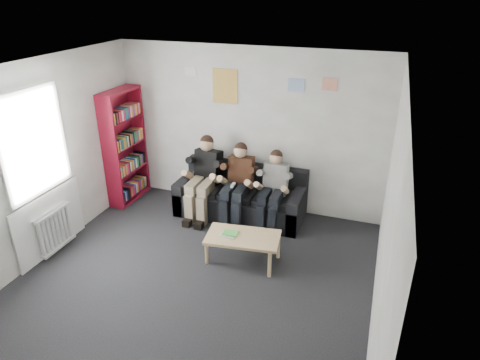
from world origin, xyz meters
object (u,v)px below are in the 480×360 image
object	(u,v)px
coffee_table	(243,239)
person_middle	(237,184)
bookshelf	(125,147)
person_right	(272,191)
person_left	(203,178)
sofa	(241,198)

from	to	relation	value
coffee_table	person_middle	distance (m)	1.19
bookshelf	person_right	bearing A→B (deg)	-0.93
person_left	person_right	distance (m)	1.16
coffee_table	person_middle	xyz separation A→B (m)	(-0.46, 1.06, 0.28)
coffee_table	person_left	world-z (taller)	person_left
sofa	person_right	xyz separation A→B (m)	(0.58, -0.19, 0.33)
sofa	bookshelf	distance (m)	2.20
person_left	person_right	bearing A→B (deg)	8.26
bookshelf	person_middle	bearing A→B (deg)	-1.58
coffee_table	person_right	xyz separation A→B (m)	(0.12, 1.06, 0.27)
person_middle	person_right	bearing A→B (deg)	-4.44
sofa	person_left	distance (m)	0.72
sofa	bookshelf	size ratio (longest dim) A/B	1.06
person_left	person_middle	bearing A→B (deg)	8.23
person_right	sofa	bearing A→B (deg)	161.01
sofa	person_middle	distance (m)	0.40
sofa	person_left	size ratio (longest dim) A/B	1.56
bookshelf	person_middle	xyz separation A→B (m)	(2.08, -0.10, -0.35)
person_left	coffee_table	bearing A→B (deg)	-37.39
bookshelf	sofa	bearing A→B (deg)	3.78
sofa	person_left	bearing A→B (deg)	-161.27
person_left	person_middle	world-z (taller)	person_left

